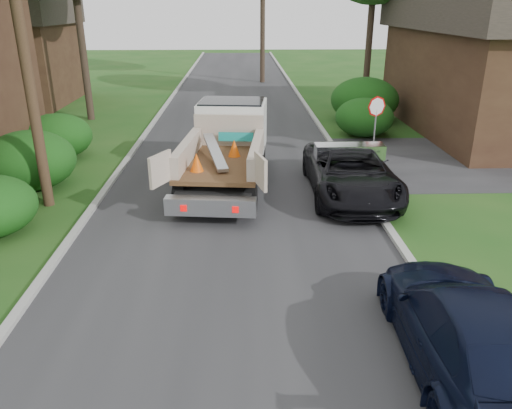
{
  "coord_description": "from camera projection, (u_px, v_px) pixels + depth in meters",
  "views": [
    {
      "loc": [
        0.2,
        -8.98,
        5.54
      ],
      "look_at": [
        0.56,
        1.82,
        1.2
      ],
      "focal_mm": 35.0,
      "sensor_mm": 36.0,
      "label": 1
    }
  ],
  "objects": [
    {
      "name": "ground",
      "position": [
        232.0,
        291.0,
        10.39
      ],
      "size": [
        120.0,
        120.0,
        0.0
      ],
      "primitive_type": "plane",
      "color": "#194814",
      "rests_on": "ground"
    },
    {
      "name": "road",
      "position": [
        235.0,
        156.0,
        19.66
      ],
      "size": [
        8.0,
        90.0,
        0.02
      ],
      "primitive_type": "cube",
      "color": "#28282B",
      "rests_on": "ground"
    },
    {
      "name": "curb_left",
      "position": [
        130.0,
        155.0,
        19.51
      ],
      "size": [
        0.2,
        90.0,
        0.12
      ],
      "primitive_type": "cube",
      "color": "#9E9E99",
      "rests_on": "ground"
    },
    {
      "name": "curb_right",
      "position": [
        338.0,
        153.0,
        19.77
      ],
      "size": [
        0.2,
        90.0,
        0.12
      ],
      "primitive_type": "cube",
      "color": "#9E9E99",
      "rests_on": "ground"
    },
    {
      "name": "stop_sign",
      "position": [
        376.0,
        115.0,
        18.23
      ],
      "size": [
        0.71,
        0.32,
        2.48
      ],
      "color": "slate",
      "rests_on": "ground"
    },
    {
      "name": "utility_pole",
      "position": [
        19.0,
        20.0,
        12.91
      ],
      "size": [
        2.42,
        1.25,
        10.0
      ],
      "color": "#382619",
      "rests_on": "ground"
    },
    {
      "name": "house_left_far",
      "position": [
        5.0,
        50.0,
        29.23
      ],
      "size": [
        7.56,
        7.56,
        6.0
      ],
      "color": "#372116",
      "rests_on": "ground"
    },
    {
      "name": "hedge_left_b",
      "position": [
        30.0,
        160.0,
        15.86
      ],
      "size": [
        2.86,
        2.86,
        1.87
      ],
      "primitive_type": "ellipsoid",
      "color": "#113E0E",
      "rests_on": "ground"
    },
    {
      "name": "hedge_left_c",
      "position": [
        57.0,
        136.0,
        19.13
      ],
      "size": [
        2.6,
        2.6,
        1.7
      ],
      "primitive_type": "ellipsoid",
      "color": "#113E0E",
      "rests_on": "ground"
    },
    {
      "name": "hedge_right_a",
      "position": [
        364.0,
        117.0,
        22.31
      ],
      "size": [
        2.6,
        2.6,
        1.7
      ],
      "primitive_type": "ellipsoid",
      "color": "#113E0E",
      "rests_on": "ground"
    },
    {
      "name": "hedge_right_b",
      "position": [
        365.0,
        100.0,
        25.02
      ],
      "size": [
        3.38,
        3.38,
        2.21
      ],
      "primitive_type": "ellipsoid",
      "color": "#113E0E",
      "rests_on": "ground"
    },
    {
      "name": "flatbed_truck",
      "position": [
        228.0,
        140.0,
        16.64
      ],
      "size": [
        3.34,
        6.7,
        2.45
      ],
      "rotation": [
        0.0,
        0.0,
        -0.11
      ],
      "color": "black",
      "rests_on": "ground"
    },
    {
      "name": "black_pickup",
      "position": [
        351.0,
        172.0,
        15.33
      ],
      "size": [
        2.6,
        5.45,
        1.5
      ],
      "primitive_type": "imported",
      "rotation": [
        0.0,
        0.0,
        -0.02
      ],
      "color": "black",
      "rests_on": "ground"
    },
    {
      "name": "navy_suv",
      "position": [
        469.0,
        331.0,
        7.92
      ],
      "size": [
        2.26,
        5.1,
        1.45
      ],
      "primitive_type": "imported",
      "rotation": [
        0.0,
        0.0,
        3.1
      ],
      "color": "black",
      "rests_on": "ground"
    }
  ]
}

